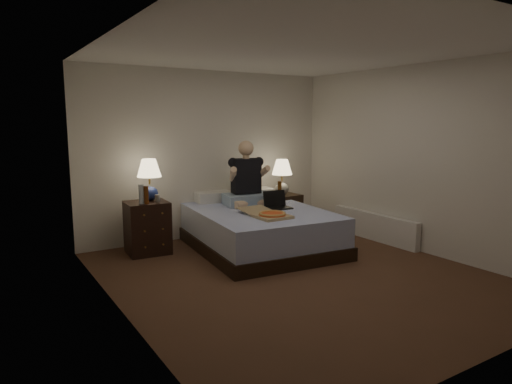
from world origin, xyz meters
TOP-DOWN VIEW (x-y plane):
  - floor at (0.00, 0.00)m, footprint 4.00×4.50m
  - ceiling at (0.00, 0.00)m, footprint 4.00×4.50m
  - wall_back at (0.00, 2.25)m, footprint 4.00×0.00m
  - wall_front at (0.00, -2.25)m, footprint 4.00×0.00m
  - wall_left at (-2.00, 0.00)m, footprint 0.00×4.50m
  - wall_right at (2.00, 0.00)m, footprint 0.00×4.50m
  - bed at (0.24, 1.22)m, footprint 1.85×2.34m
  - nightstand_left at (-1.15, 1.79)m, footprint 0.57×0.52m
  - nightstand_right at (1.11, 1.82)m, footprint 0.48×0.44m
  - lamp_left at (-1.07, 1.87)m, footprint 0.41×0.41m
  - lamp_right at (1.08, 1.84)m, footprint 0.38×0.38m
  - water_bottle at (-1.25, 1.69)m, footprint 0.07×0.07m
  - soda_can at (-1.04, 1.69)m, footprint 0.07×0.07m
  - beer_bottle_left at (-1.20, 1.65)m, footprint 0.06×0.06m
  - beer_bottle_right at (0.97, 1.75)m, footprint 0.06×0.06m
  - person at (0.29, 1.60)m, footprint 0.75×0.64m
  - laptop at (0.50, 1.11)m, footprint 0.36×0.31m
  - pizza_box at (0.09, 0.66)m, footprint 0.41×0.77m
  - radiator at (1.93, 0.67)m, footprint 0.10×1.60m

SIDE VIEW (x-z plane):
  - floor at x=0.00m, z-range 0.00..0.00m
  - radiator at x=1.93m, z-range 0.00..0.40m
  - bed at x=0.24m, z-range 0.00..0.54m
  - nightstand_right at x=1.11m, z-range 0.00..0.60m
  - nightstand_left at x=-1.15m, z-range 0.00..0.70m
  - pizza_box at x=0.09m, z-range 0.54..0.62m
  - laptop at x=0.50m, z-range 0.54..0.78m
  - beer_bottle_right at x=0.97m, z-range 0.60..0.83m
  - soda_can at x=-1.04m, z-range 0.70..0.80m
  - beer_bottle_left at x=-1.20m, z-range 0.70..0.93m
  - water_bottle at x=-1.25m, z-range 0.70..0.95m
  - lamp_right at x=1.08m, z-range 0.60..1.16m
  - lamp_left at x=-1.07m, z-range 0.70..1.26m
  - person at x=0.29m, z-range 0.54..1.47m
  - wall_back at x=0.00m, z-range 0.00..2.50m
  - wall_front at x=0.00m, z-range 0.00..2.50m
  - wall_left at x=-2.00m, z-range 0.00..2.50m
  - wall_right at x=2.00m, z-range 0.00..2.50m
  - ceiling at x=0.00m, z-range 2.50..2.50m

